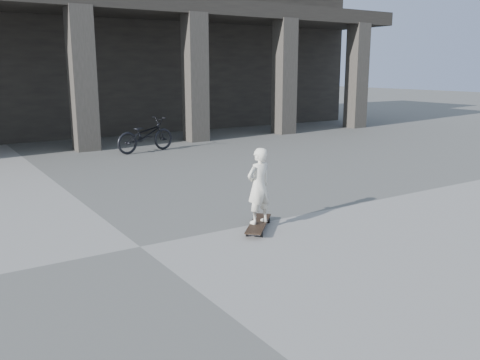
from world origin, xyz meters
TOP-DOWN VIEW (x-y plane):
  - ground at (0.00, 0.00)m, footprint 90.00×90.00m
  - longboard at (1.75, -0.24)m, footprint 0.86×0.88m
  - child at (1.75, -0.24)m, footprint 0.44×0.32m
  - bicycle at (3.11, 7.30)m, footprint 1.92×1.01m

SIDE VIEW (x-z plane):
  - ground at x=0.00m, z-range 0.00..0.00m
  - longboard at x=1.75m, z-range 0.03..0.13m
  - bicycle at x=3.11m, z-range 0.00..0.96m
  - child at x=1.75m, z-range 0.10..1.21m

